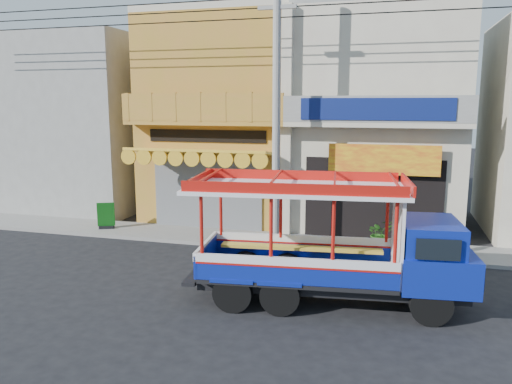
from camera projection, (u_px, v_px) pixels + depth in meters
ground at (284, 287)px, 13.04m from camera, size 90.00×90.00×0.00m
sidewalk at (309, 244)px, 16.83m from camera, size 30.00×2.00×0.12m
shophouse_left at (232, 118)px, 20.92m from camera, size 6.00×7.50×8.24m
shophouse_right at (379, 120)px, 19.36m from camera, size 6.00×6.75×8.24m
party_pilaster at (286, 125)px, 17.20m from camera, size 0.35×0.30×8.00m
filler_building_left at (87, 124)px, 22.84m from camera, size 6.00×6.00×7.60m
utility_pole at (281, 93)px, 15.51m from camera, size 28.00×0.26×9.00m
songthaew_truck at (350, 245)px, 11.66m from camera, size 6.74×2.80×3.06m
green_sign at (106, 218)px, 18.59m from camera, size 0.61×0.48×0.97m
potted_plant_a at (380, 233)px, 16.10m from camera, size 1.08×1.04×0.93m
potted_plant_b at (450, 241)px, 15.25m from camera, size 0.63×0.60×0.89m
potted_plant_c at (426, 233)px, 15.92m from camera, size 0.79×0.79×1.07m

